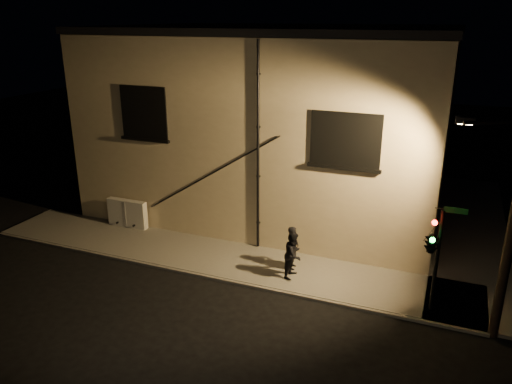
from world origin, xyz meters
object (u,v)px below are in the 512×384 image
at_px(pedestrian_a, 293,248).
at_px(utility_cabinet, 127,213).
at_px(streetlamp_pole, 509,223).
at_px(traffic_signal, 432,242).
at_px(pedestrian_b, 293,254).

bearing_deg(pedestrian_a, utility_cabinet, 72.70).
height_order(utility_cabinet, streetlamp_pole, streetlamp_pole).
bearing_deg(traffic_signal, pedestrian_b, 173.68).
xyz_separation_m(pedestrian_a, streetlamp_pole, (6.86, -1.57, 2.72)).
bearing_deg(pedestrian_a, pedestrian_b, -170.99).
bearing_deg(traffic_signal, pedestrian_a, 167.05).
relative_size(utility_cabinet, traffic_signal, 0.53).
height_order(traffic_signal, streetlamp_pole, streetlamp_pole).
distance_m(pedestrian_a, traffic_signal, 5.27).
bearing_deg(pedestrian_b, utility_cabinet, 84.92).
distance_m(traffic_signal, streetlamp_pole, 2.31).
height_order(pedestrian_a, streetlamp_pole, streetlamp_pole).
bearing_deg(pedestrian_a, streetlamp_pole, -113.21).
distance_m(pedestrian_b, streetlamp_pole, 7.23).
bearing_deg(utility_cabinet, pedestrian_a, -6.98).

